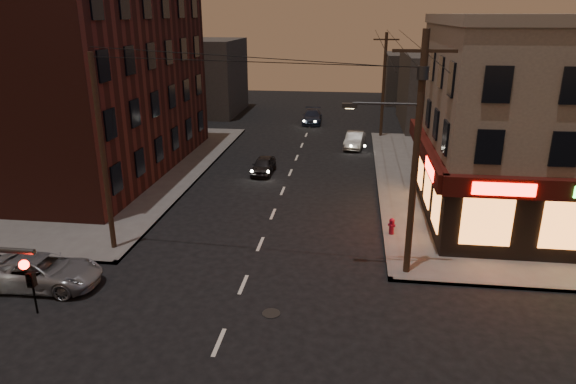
% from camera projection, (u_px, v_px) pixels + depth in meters
% --- Properties ---
extents(ground, '(120.00, 120.00, 0.00)m').
position_uv_depth(ground, '(219.00, 342.00, 17.59)').
color(ground, black).
rests_on(ground, ground).
extents(sidewalk_ne, '(24.00, 28.00, 0.15)m').
position_uv_depth(sidewalk_ne, '(564.00, 186.00, 33.20)').
color(sidewalk_ne, '#514F4C').
rests_on(sidewalk_ne, ground).
extents(sidewalk_nw, '(24.00, 28.00, 0.15)m').
position_uv_depth(sidewalk_nw, '(45.00, 166.00, 37.51)').
color(sidewalk_nw, '#514F4C').
rests_on(sidewalk_nw, ground).
extents(brick_apartment, '(12.00, 20.00, 13.00)m').
position_uv_depth(brick_apartment, '(78.00, 76.00, 34.93)').
color(brick_apartment, '#451C16').
rests_on(brick_apartment, sidewalk_nw).
extents(bg_building_ne_a, '(10.00, 12.00, 7.00)m').
position_uv_depth(bg_building_ne_a, '(454.00, 91.00, 50.34)').
color(bg_building_ne_a, '#3F3D3A').
rests_on(bg_building_ne_a, ground).
extents(bg_building_nw, '(9.00, 10.00, 8.00)m').
position_uv_depth(bg_building_nw, '(199.00, 77.00, 57.16)').
color(bg_building_nw, '#3F3D3A').
rests_on(bg_building_nw, ground).
extents(bg_building_ne_b, '(8.00, 8.00, 6.00)m').
position_uv_depth(bg_building_ne_b, '(417.00, 78.00, 63.85)').
color(bg_building_ne_b, '#3F3D3A').
rests_on(bg_building_ne_b, ground).
extents(utility_pole_main, '(4.20, 0.44, 10.00)m').
position_uv_depth(utility_pole_main, '(414.00, 144.00, 20.32)').
color(utility_pole_main, '#382619').
rests_on(utility_pole_main, sidewalk_ne).
extents(utility_pole_far, '(0.26, 0.26, 9.00)m').
position_uv_depth(utility_pole_far, '(384.00, 86.00, 45.21)').
color(utility_pole_far, '#382619').
rests_on(utility_pole_far, sidewalk_ne).
extents(utility_pole_west, '(0.24, 0.24, 9.00)m').
position_uv_depth(utility_pole_west, '(103.00, 156.00, 22.96)').
color(utility_pole_west, '#382619').
rests_on(utility_pole_west, sidewalk_nw).
extents(suv_cross, '(4.83, 2.29, 1.33)m').
position_uv_depth(suv_cross, '(42.00, 272.00, 21.01)').
color(suv_cross, gray).
rests_on(suv_cross, ground).
extents(sedan_near, '(1.50, 3.49, 1.17)m').
position_uv_depth(sedan_near, '(263.00, 165.00, 35.97)').
color(sedan_near, black).
rests_on(sedan_near, ground).
extents(sedan_mid, '(1.89, 4.11, 1.31)m').
position_uv_depth(sedan_mid, '(355.00, 140.00, 42.88)').
color(sedan_mid, gray).
rests_on(sedan_mid, ground).
extents(sedan_far, '(2.03, 4.70, 1.35)m').
position_uv_depth(sedan_far, '(312.00, 117.00, 52.45)').
color(sedan_far, '#1B2336').
rests_on(sedan_far, ground).
extents(fire_hydrant, '(0.38, 0.38, 0.84)m').
position_uv_depth(fire_hydrant, '(392.00, 225.00, 25.73)').
color(fire_hydrant, maroon).
rests_on(fire_hydrant, sidewalk_ne).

